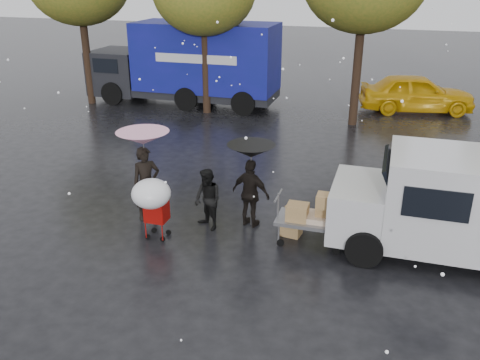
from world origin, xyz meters
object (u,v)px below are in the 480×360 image
(vendor_cart, at_px, (316,214))
(person_pink, at_px, (147,184))
(person_black, at_px, (251,193))
(yellow_taxi, at_px, (416,93))
(blue_truck, at_px, (188,64))
(white_van, at_px, (463,205))
(shopping_cart, at_px, (152,197))

(vendor_cart, bearing_deg, person_pink, 179.09)
(person_black, xyz_separation_m, yellow_taxi, (3.77, 11.90, -0.03))
(person_black, relative_size, blue_truck, 0.20)
(person_pink, xyz_separation_m, yellow_taxi, (6.22, 12.27, -0.11))
(vendor_cart, xyz_separation_m, yellow_taxi, (2.20, 12.33, 0.06))
(person_pink, height_order, blue_truck, blue_truck)
(vendor_cart, relative_size, white_van, 0.31)
(person_pink, height_order, yellow_taxi, person_pink)
(vendor_cart, bearing_deg, person_black, 164.58)
(white_van, relative_size, yellow_taxi, 1.07)
(vendor_cart, relative_size, shopping_cart, 1.04)
(white_van, height_order, yellow_taxi, white_van)
(vendor_cart, distance_m, yellow_taxi, 12.53)
(blue_truck, bearing_deg, person_black, -60.84)
(person_black, distance_m, white_van, 4.49)
(yellow_taxi, bearing_deg, blue_truck, 87.57)
(person_black, distance_m, blue_truck, 11.90)
(yellow_taxi, bearing_deg, person_black, 150.82)
(person_black, bearing_deg, blue_truck, -46.35)
(person_pink, distance_m, vendor_cart, 4.02)
(vendor_cart, height_order, yellow_taxi, yellow_taxi)
(person_pink, xyz_separation_m, person_black, (2.45, 0.37, -0.08))
(person_pink, bearing_deg, yellow_taxi, 20.31)
(vendor_cart, relative_size, blue_truck, 0.18)
(blue_truck, relative_size, yellow_taxi, 1.80)
(shopping_cart, bearing_deg, blue_truck, 108.72)
(vendor_cart, height_order, blue_truck, blue_truck)
(person_black, height_order, vendor_cart, person_black)
(blue_truck, bearing_deg, person_pink, -72.74)
(white_van, distance_m, blue_truck, 14.62)
(person_black, bearing_deg, vendor_cart, 179.07)
(person_pink, distance_m, yellow_taxi, 13.76)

